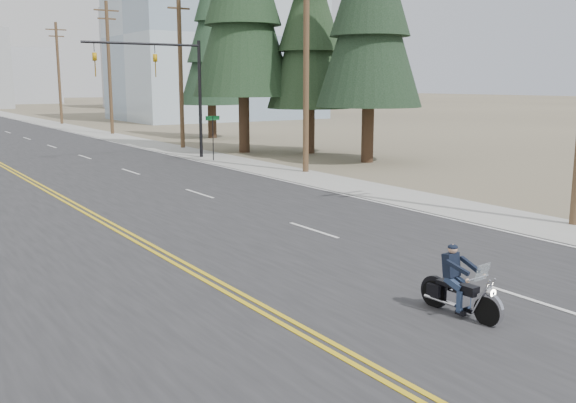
# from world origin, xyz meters

# --- Properties ---
(sidewalk_right) EXTENTS (3.00, 200.00, 0.01)m
(sidewalk_right) POSITION_xyz_m (11.50, 70.00, 0.01)
(sidewalk_right) COLOR #A5A5A0
(sidewalk_right) RESTS_ON ground
(traffic_mast_right) EXTENTS (7.10, 0.26, 7.00)m
(traffic_mast_right) POSITION_xyz_m (8.98, 32.00, 4.94)
(traffic_mast_right) COLOR black
(traffic_mast_right) RESTS_ON ground
(street_sign) EXTENTS (0.90, 0.06, 2.62)m
(street_sign) POSITION_xyz_m (10.80, 30.00, 1.80)
(street_sign) COLOR black
(street_sign) RESTS_ON ground
(utility_pole_b) EXTENTS (2.20, 0.30, 11.50)m
(utility_pole_b) POSITION_xyz_m (12.50, 23.00, 5.98)
(utility_pole_b) COLOR brown
(utility_pole_b) RESTS_ON ground
(utility_pole_c) EXTENTS (2.20, 0.30, 11.00)m
(utility_pole_c) POSITION_xyz_m (12.50, 38.00, 5.73)
(utility_pole_c) COLOR brown
(utility_pole_c) RESTS_ON ground
(utility_pole_d) EXTENTS (2.20, 0.30, 11.50)m
(utility_pole_d) POSITION_xyz_m (12.50, 53.00, 5.98)
(utility_pole_d) COLOR brown
(utility_pole_d) RESTS_ON ground
(utility_pole_e) EXTENTS (2.20, 0.30, 11.00)m
(utility_pole_e) POSITION_xyz_m (12.50, 70.00, 5.73)
(utility_pole_e) COLOR brown
(utility_pole_e) RESTS_ON ground
(glass_building) EXTENTS (24.00, 16.00, 20.00)m
(glass_building) POSITION_xyz_m (32.00, 70.00, 10.00)
(glass_building) COLOR #9EB5CC
(glass_building) RESTS_ON ground
(haze_bldg_c) EXTENTS (16.00, 12.00, 18.00)m
(haze_bldg_c) POSITION_xyz_m (40.00, 110.00, 9.00)
(haze_bldg_c) COLOR #B7BCC6
(haze_bldg_c) RESTS_ON ground
(haze_bldg_e) EXTENTS (14.00, 14.00, 12.00)m
(haze_bldg_e) POSITION_xyz_m (25.00, 150.00, 6.00)
(haze_bldg_e) COLOR #B7BCC6
(haze_bldg_e) RESTS_ON ground
(motorcyclist) EXTENTS (0.87, 1.84, 1.41)m
(motorcyclist) POSITION_xyz_m (3.06, 4.42, 0.70)
(motorcyclist) COLOR black
(motorcyclist) RESTS_ON ground
(conifer_mid) EXTENTS (5.46, 5.46, 14.56)m
(conifer_mid) POSITION_xyz_m (17.94, 30.29, 8.36)
(conifer_mid) COLOR #382619
(conifer_mid) RESTS_ON ground
(conifer_far) EXTENTS (5.16, 5.16, 13.82)m
(conifer_far) POSITION_xyz_m (18.07, 44.30, 7.93)
(conifer_far) COLOR #382619
(conifer_far) RESTS_ON ground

